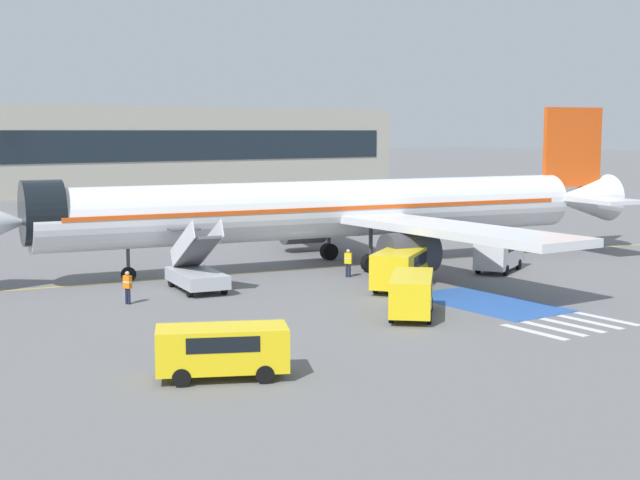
# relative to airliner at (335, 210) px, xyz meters

# --- Properties ---
(ground_plane) EXTENTS (600.00, 600.00, 0.00)m
(ground_plane) POSITION_rel_airliner_xyz_m (-2.63, 0.21, -3.60)
(ground_plane) COLOR slate
(apron_leadline_yellow) EXTENTS (78.41, 12.92, 0.01)m
(apron_leadline_yellow) POSITION_rel_airliner_xyz_m (-0.68, 0.11, -3.60)
(apron_leadline_yellow) COLOR gold
(apron_leadline_yellow) RESTS_ON ground_plane
(apron_stand_patch_blue) EXTENTS (4.45, 8.12, 0.01)m
(apron_stand_patch_blue) POSITION_rel_airliner_xyz_m (-0.68, -13.96, -3.60)
(apron_stand_patch_blue) COLOR #2856A8
(apron_stand_patch_blue) RESTS_ON ground_plane
(apron_walkway_bar_0) EXTENTS (0.44, 3.60, 0.01)m
(apron_walkway_bar_0) POSITION_rel_airliner_xyz_m (-3.68, -19.75, -3.60)
(apron_walkway_bar_0) COLOR silver
(apron_walkway_bar_0) RESTS_ON ground_plane
(apron_walkway_bar_1) EXTENTS (0.44, 3.60, 0.01)m
(apron_walkway_bar_1) POSITION_rel_airliner_xyz_m (-2.48, -19.75, -3.60)
(apron_walkway_bar_1) COLOR silver
(apron_walkway_bar_1) RESTS_ON ground_plane
(apron_walkway_bar_2) EXTENTS (0.44, 3.60, 0.01)m
(apron_walkway_bar_2) POSITION_rel_airliner_xyz_m (-1.28, -19.75, -3.60)
(apron_walkway_bar_2) COLOR silver
(apron_walkway_bar_2) RESTS_ON ground_plane
(apron_walkway_bar_3) EXTENTS (0.44, 3.60, 0.01)m
(apron_walkway_bar_3) POSITION_rel_airliner_xyz_m (-0.08, -19.75, -3.60)
(apron_walkway_bar_3) COLOR silver
(apron_walkway_bar_3) RESTS_ON ground_plane
(apron_walkway_bar_4) EXTENTS (0.44, 3.60, 0.01)m
(apron_walkway_bar_4) POSITION_rel_airliner_xyz_m (1.12, -19.75, -3.60)
(apron_walkway_bar_4) COLOR silver
(apron_walkway_bar_4) RESTS_ON ground_plane
(airliner) EXTENTS (44.62, 34.96, 10.17)m
(airliner) POSITION_rel_airliner_xyz_m (0.00, 0.00, 0.00)
(airliner) COLOR silver
(airliner) RESTS_ON ground_plane
(boarding_stairs_forward) EXTENTS (2.94, 5.47, 3.99)m
(boarding_stairs_forward) POSITION_rel_airliner_xyz_m (-10.98, -2.60, -2.62)
(boarding_stairs_forward) COLOR #ADB2BA
(boarding_stairs_forward) RESTS_ON ground_plane
(fuel_tanker) EXTENTS (10.96, 3.61, 3.23)m
(fuel_tanker) POSITION_rel_airliner_xyz_m (7.62, 21.72, -1.99)
(fuel_tanker) COLOR #38383D
(fuel_tanker) RESTS_ON ground_plane
(service_van_0) EXTENTS (4.74, 3.65, 2.21)m
(service_van_0) POSITION_rel_airliner_xyz_m (7.12, -7.23, -2.29)
(service_van_0) COLOR silver
(service_van_0) RESTS_ON ground_plane
(service_van_1) EXTENTS (5.53, 4.80, 2.15)m
(service_van_1) POSITION_rel_airliner_xyz_m (-1.70, -8.56, -2.31)
(service_van_1) COLOR yellow
(service_van_1) RESTS_ON ground_plane
(service_van_2) EXTENTS (4.69, 4.85, 1.93)m
(service_van_2) POSITION_rel_airliner_xyz_m (-5.88, -14.32, -2.43)
(service_van_2) COLOR yellow
(service_van_2) RESTS_ON ground_plane
(service_van_3) EXTENTS (4.86, 3.62, 1.82)m
(service_van_3) POSITION_rel_airliner_xyz_m (-18.05, -18.54, -2.49)
(service_van_3) COLOR yellow
(service_van_3) RESTS_ON ground_plane
(ground_crew_0) EXTENTS (0.38, 0.49, 1.65)m
(ground_crew_0) POSITION_rel_airliner_xyz_m (-15.52, -4.10, -2.66)
(ground_crew_0) COLOR #191E38
(ground_crew_0) RESTS_ON ground_plane
(ground_crew_1) EXTENTS (0.34, 0.48, 1.83)m
(ground_crew_1) POSITION_rel_airliner_xyz_m (11.49, -4.51, -2.54)
(ground_crew_1) COLOR #2D2D33
(ground_crew_1) RESTS_ON ground_plane
(ground_crew_2) EXTENTS (0.45, 0.48, 1.65)m
(ground_crew_2) POSITION_rel_airliner_xyz_m (-1.70, -3.73, -2.66)
(ground_crew_2) COLOR #191E38
(ground_crew_2) RESTS_ON ground_plane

